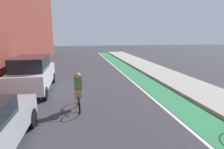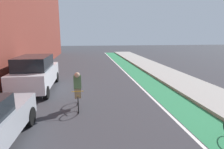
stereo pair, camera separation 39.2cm
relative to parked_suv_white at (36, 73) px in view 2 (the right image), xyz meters
name	(u,v)px [view 2 (the right image)]	position (x,y,z in m)	size (l,w,h in m)	color
ground_plane	(96,87)	(3.38, 0.11, -1.02)	(87.17, 87.17, 0.00)	#38383D
bike_lane_paint	(143,78)	(7.02, 2.11, -1.02)	(1.60, 39.62, 0.00)	#2D8451
lane_divider_stripe	(132,78)	(6.12, 2.11, -1.02)	(0.12, 39.62, 0.00)	white
sidewalk_right	(171,76)	(9.18, 2.11, -0.95)	(2.72, 39.62, 0.14)	#A8A59E
parked_suv_white	(36,73)	(0.00, 0.00, 0.00)	(1.92, 4.58, 1.98)	silver
cyclist_trailing	(78,89)	(2.47, -3.05, -0.17)	(0.48, 1.74, 1.63)	black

